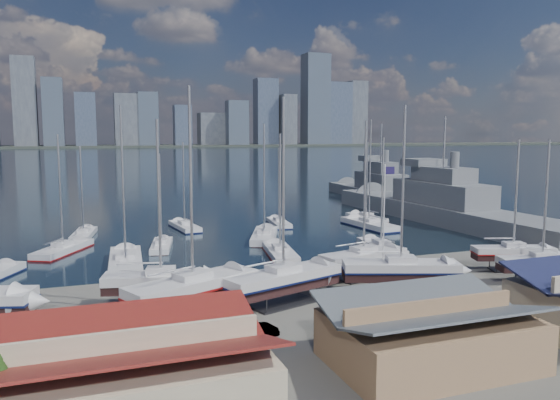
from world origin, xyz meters
name	(u,v)px	position (x,y,z in m)	size (l,w,h in m)	color
ground	(322,293)	(0.00, -10.00, 0.00)	(1400.00, 1400.00, 0.00)	#605E59
water	(116,157)	(0.00, 300.00, -0.15)	(1400.00, 600.00, 0.40)	#1A2A3C
far_shore	(102,146)	(0.00, 560.00, 1.10)	(1400.00, 80.00, 2.20)	#2D332D
skyline	(92,110)	(-7.83, 553.76, 39.09)	(639.14, 43.80, 107.69)	#475166
shed_red	(125,371)	(-18.00, -26.00, 2.32)	(14.70, 9.45, 4.51)	#BFB293
shed_grey	(430,330)	(0.00, -26.00, 2.15)	(12.60, 8.40, 4.17)	#8C6B4C
sailboat_cradle_1	(193,288)	(-11.89, -11.93, 2.16)	(11.30, 7.40, 17.67)	#2D2D33
sailboat_cradle_2	(161,281)	(-13.89, -8.64, 2.04)	(9.66, 4.70, 15.26)	#2D2D33
sailboat_cradle_3	(283,279)	(-4.35, -11.87, 2.12)	(10.98, 6.15, 17.02)	#2D2D33
sailboat_cradle_4	(364,258)	(5.93, -6.72, 2.04)	(9.72, 4.83, 15.33)	#2D2D33
sailboat_cradle_5	(401,270)	(6.65, -12.24, 2.10)	(10.63, 6.21, 16.55)	#2D2D33
sailboat_cradle_6	(513,252)	(21.94, -9.34, 1.94)	(8.55, 4.78, 13.52)	#2D2D33
sailboat_cradle_7	(542,263)	(21.01, -14.06, 1.95)	(8.51, 4.58, 13.57)	#2D2D33
sailboat_moored_1	(63,251)	(-22.18, 15.36, 0.31)	(7.15, 9.95, 14.71)	black
sailboat_moored_2	(84,235)	(-19.83, 25.16, 0.32)	(3.79, 8.92, 13.05)	black
sailboat_moored_3	(126,264)	(-15.69, 5.90, 0.31)	(4.19, 12.13, 17.83)	black
sailboat_moored_4	(162,246)	(-10.85, 13.82, 0.33)	(3.89, 8.41, 12.25)	black
sailboat_moored_5	(185,227)	(-5.72, 26.76, 0.31)	(3.61, 9.26, 13.49)	black
sailboat_moored_6	(280,254)	(1.46, 4.94, 0.31)	(4.36, 10.21, 14.79)	black
sailboat_moored_7	(264,238)	(2.90, 15.07, 0.32)	(6.81, 11.04, 16.15)	black
sailboat_moored_8	(279,224)	(8.61, 25.23, 0.31)	(3.35, 8.62, 12.56)	black
sailboat_moored_9	(381,248)	(14.03, 3.71, 0.32)	(3.69, 9.70, 14.29)	black
sailboat_moored_10	(369,226)	(20.67, 18.61, 0.31)	(4.20, 11.59, 16.96)	black
sailboat_moored_11	(366,219)	(23.77, 25.08, 0.31)	(3.33, 9.16, 13.40)	black
naval_ship_east	(442,211)	(34.65, 19.95, 1.67)	(10.41, 52.21, 18.67)	#5A5D63
naval_ship_west	(380,193)	(39.74, 48.20, 1.66)	(8.73, 41.76, 17.73)	#5A5D63
car_a	(244,340)	(-10.08, -19.97, 0.64)	(1.50, 3.73, 1.27)	gray
car_b	(251,331)	(-9.24, -18.64, 0.65)	(1.38, 3.96, 1.31)	gray
car_c	(383,330)	(-0.74, -21.80, 0.80)	(2.64, 5.73, 1.59)	gray
car_d	(420,307)	(4.47, -18.48, 0.80)	(2.25, 5.54, 1.61)	gray
flagpole	(385,219)	(5.47, -11.28, 6.56)	(1.01, 0.12, 11.46)	white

